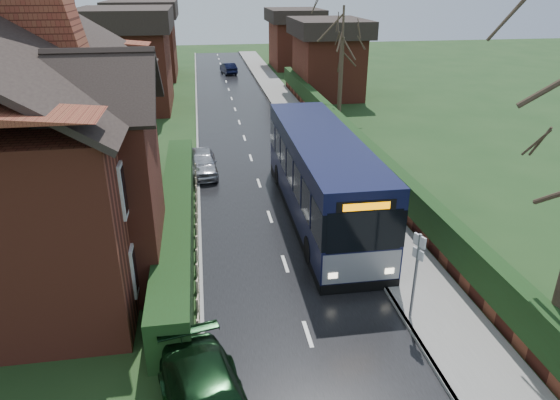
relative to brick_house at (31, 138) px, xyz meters
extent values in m
plane|color=#253F1B|center=(8.73, -4.78, -4.38)|extent=(140.00, 140.00, 0.00)
cube|color=black|center=(8.73, 5.22, -4.37)|extent=(6.00, 100.00, 0.02)
cube|color=slate|center=(12.98, 5.22, -4.31)|extent=(2.50, 100.00, 0.14)
cube|color=gray|center=(11.78, 5.22, -4.31)|extent=(0.12, 100.00, 0.14)
cube|color=gray|center=(5.68, 5.22, -4.33)|extent=(0.12, 100.00, 0.10)
cube|color=black|center=(4.83, 0.22, -3.58)|extent=(1.20, 16.00, 1.60)
cube|color=maroon|center=(14.53, 5.22, -4.08)|extent=(0.30, 50.00, 0.60)
cube|color=black|center=(14.53, 5.22, -3.18)|extent=(0.60, 50.00, 1.20)
cube|color=maroon|center=(-0.27, 0.22, -1.38)|extent=(8.00, 14.00, 6.00)
cube|color=maroon|center=(3.23, -2.78, -1.38)|extent=(2.50, 4.00, 6.00)
cube|color=silver|center=(3.78, -4.78, -2.78)|extent=(0.08, 1.20, 1.60)
cube|color=black|center=(3.81, -4.78, -2.78)|extent=(0.03, 0.95, 1.35)
cube|color=silver|center=(3.78, -4.78, -0.18)|extent=(0.08, 1.20, 1.60)
cube|color=black|center=(3.81, -4.78, -0.18)|extent=(0.03, 0.95, 1.35)
cube|color=silver|center=(3.78, -0.78, -2.78)|extent=(0.08, 1.20, 1.60)
cube|color=black|center=(3.81, -0.78, -2.78)|extent=(0.03, 0.95, 1.35)
cube|color=silver|center=(3.78, -0.78, -0.18)|extent=(0.08, 1.20, 1.60)
cube|color=black|center=(3.81, -0.78, -0.18)|extent=(0.03, 0.95, 1.35)
cube|color=silver|center=(3.78, 3.22, -2.78)|extent=(0.08, 1.20, 1.60)
cube|color=black|center=(3.81, 3.22, -2.78)|extent=(0.03, 0.95, 1.35)
cube|color=silver|center=(3.78, 3.22, -0.18)|extent=(0.08, 1.20, 1.60)
cube|color=black|center=(3.81, 3.22, -0.18)|extent=(0.03, 0.95, 1.35)
cube|color=silver|center=(3.78, 5.72, -2.78)|extent=(0.08, 1.20, 1.60)
cube|color=black|center=(3.81, 5.72, -2.78)|extent=(0.03, 0.95, 1.35)
cube|color=silver|center=(3.78, 5.72, -0.18)|extent=(0.08, 1.20, 1.60)
cube|color=black|center=(3.81, 5.72, -0.18)|extent=(0.03, 0.95, 1.35)
cube|color=black|center=(10.93, 1.05, -3.37)|extent=(2.81, 12.03, 1.24)
cube|color=black|center=(10.93, 1.05, -2.09)|extent=(2.83, 12.03, 1.31)
cube|color=black|center=(10.93, 1.05, -1.08)|extent=(2.81, 12.03, 0.72)
cube|color=black|center=(10.93, 1.05, -4.18)|extent=(2.81, 12.03, 0.38)
cube|color=gray|center=(10.89, -4.90, -3.39)|extent=(2.62, 0.14, 1.09)
cube|color=black|center=(10.89, -4.93, -2.08)|extent=(2.46, 0.10, 1.42)
cube|color=black|center=(10.89, -4.93, -1.21)|extent=(1.91, 0.09, 0.38)
cube|color=#FF8C00|center=(10.89, -4.97, -1.21)|extent=(1.50, 0.05, 0.24)
cube|color=black|center=(10.89, -4.91, -4.14)|extent=(2.68, 0.16, 0.33)
cube|color=#FFF2CC|center=(9.94, -4.96, -3.61)|extent=(0.31, 0.05, 0.20)
cube|color=#FFF2CC|center=(11.85, -4.97, -3.61)|extent=(0.31, 0.05, 0.20)
cylinder|color=black|center=(9.67, -2.78, -3.85)|extent=(0.31, 1.05, 1.05)
cylinder|color=black|center=(12.14, -2.80, -3.85)|extent=(0.31, 1.05, 1.05)
cylinder|color=black|center=(9.73, 4.91, -3.85)|extent=(0.31, 1.05, 1.05)
cylinder|color=black|center=(12.19, 4.89, -3.85)|extent=(0.31, 1.05, 1.05)
imported|color=#B5B5BA|center=(5.93, 7.09, -3.74)|extent=(1.62, 3.79, 1.27)
imported|color=black|center=(9.29, 38.02, -3.79)|extent=(1.83, 3.73, 1.18)
cylinder|color=slate|center=(11.93, -6.65, -2.88)|extent=(0.09, 0.09, 2.99)
cube|color=silver|center=(11.93, -6.65, -1.60)|extent=(0.21, 0.44, 0.34)
cube|color=silver|center=(11.93, -6.65, -2.02)|extent=(0.19, 0.40, 0.30)
cylinder|color=#3D3024|center=(16.08, 16.84, -1.44)|extent=(0.32, 0.32, 5.87)
cylinder|color=#32261E|center=(-0.26, 6.68, -0.84)|extent=(0.32, 0.32, 7.06)
camera|label=1|loc=(6.08, -18.27, 5.17)|focal=32.00mm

